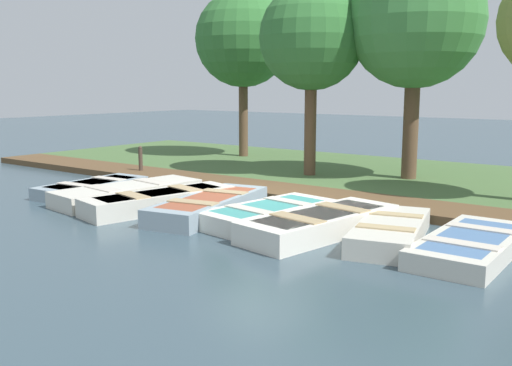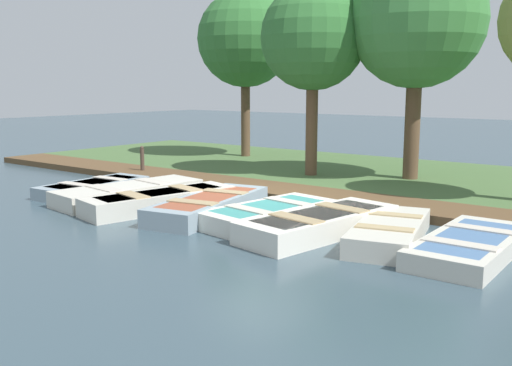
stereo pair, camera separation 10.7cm
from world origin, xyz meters
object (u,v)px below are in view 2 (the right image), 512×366
object	(u,v)px
park_tree_center	(417,21)
park_tree_far_left	(245,40)
rowboat_7	(471,245)
mooring_post_near	(142,161)
rowboat_1	(129,192)
rowboat_3	(209,205)
rowboat_5	(320,223)
park_tree_left	(313,38)
rowboat_0	(93,187)
rowboat_4	(268,214)
rowboat_2	(160,200)
rowboat_6	(390,231)

from	to	relation	value
park_tree_center	park_tree_far_left	bearing A→B (deg)	-101.55
rowboat_7	mooring_post_near	distance (m)	10.72
rowboat_1	mooring_post_near	world-z (taller)	mooring_post_near
rowboat_3	rowboat_1	bearing A→B (deg)	-100.63
park_tree_center	mooring_post_near	bearing A→B (deg)	-64.02
rowboat_5	park_tree_left	size ratio (longest dim) A/B	0.63
rowboat_0	rowboat_5	bearing A→B (deg)	85.61
rowboat_3	rowboat_7	world-z (taller)	rowboat_3
rowboat_1	rowboat_4	xyz separation A→B (m)	(-0.16, 3.96, -0.01)
rowboat_7	rowboat_5	bearing A→B (deg)	-83.13
rowboat_7	park_tree_center	size ratio (longest dim) A/B	0.49
rowboat_1	rowboat_4	world-z (taller)	rowboat_1
rowboat_2	rowboat_4	xyz separation A→B (m)	(-0.44, 2.61, -0.03)
rowboat_5	rowboat_4	bearing A→B (deg)	-87.99
rowboat_1	rowboat_2	size ratio (longest dim) A/B	1.03
rowboat_6	park_tree_center	size ratio (longest dim) A/B	0.48
rowboat_0	rowboat_1	size ratio (longest dim) A/B	0.80
park_tree_center	rowboat_5	bearing A→B (deg)	7.17
park_tree_left	rowboat_0	bearing A→B (deg)	-33.68
park_tree_far_left	park_tree_left	distance (m)	4.97
rowboat_4	park_tree_center	world-z (taller)	park_tree_center
rowboat_0	mooring_post_near	world-z (taller)	mooring_post_near
rowboat_5	rowboat_7	size ratio (longest dim) A/B	1.15
rowboat_5	park_tree_left	xyz separation A→B (m)	(-5.13, -3.33, 3.80)
rowboat_7	rowboat_2	bearing A→B (deg)	-85.08
rowboat_0	park_tree_left	xyz separation A→B (m)	(-5.04, 3.36, 3.84)
rowboat_1	rowboat_6	world-z (taller)	rowboat_1
rowboat_7	mooring_post_near	bearing A→B (deg)	-103.29
rowboat_0	park_tree_far_left	xyz separation A→B (m)	(-7.50, -0.95, 4.18)
mooring_post_near	rowboat_3	bearing A→B (deg)	61.93
rowboat_4	rowboat_5	bearing A→B (deg)	90.67
rowboat_3	mooring_post_near	world-z (taller)	mooring_post_near
mooring_post_near	park_tree_center	world-z (taller)	park_tree_center
rowboat_1	park_tree_left	world-z (taller)	park_tree_left
rowboat_0	rowboat_1	xyz separation A→B (m)	(0.06, 1.44, 0.04)
rowboat_2	rowboat_3	size ratio (longest dim) A/B	1.01
rowboat_6	rowboat_1	bearing A→B (deg)	-101.51
rowboat_2	rowboat_0	bearing A→B (deg)	-84.16
park_tree_left	park_tree_center	bearing A→B (deg)	112.46
rowboat_6	park_tree_far_left	world-z (taller)	park_tree_far_left
rowboat_4	park_tree_far_left	world-z (taller)	park_tree_far_left
rowboat_2	park_tree_center	size ratio (longest dim) A/B	0.58
rowboat_4	rowboat_6	world-z (taller)	rowboat_6
rowboat_5	rowboat_6	size ratio (longest dim) A/B	1.17
mooring_post_near	rowboat_4	bearing A→B (deg)	68.55
rowboat_2	rowboat_4	distance (m)	2.65
park_tree_center	park_tree_left	bearing A→B (deg)	-67.54
rowboat_4	park_tree_far_left	bearing A→B (deg)	-130.59
rowboat_1	rowboat_6	bearing A→B (deg)	100.31
rowboat_4	rowboat_6	size ratio (longest dim) A/B	1.02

